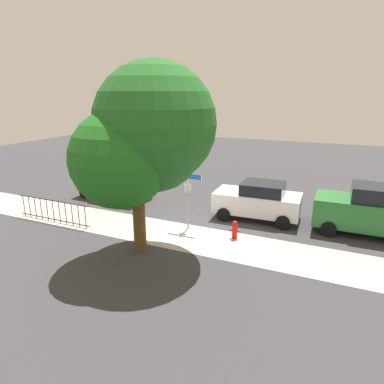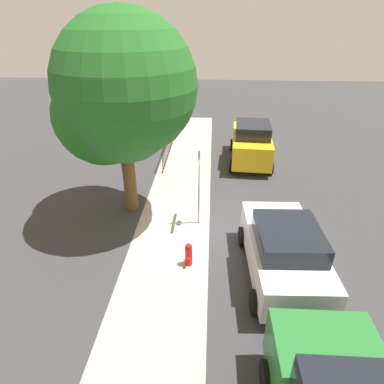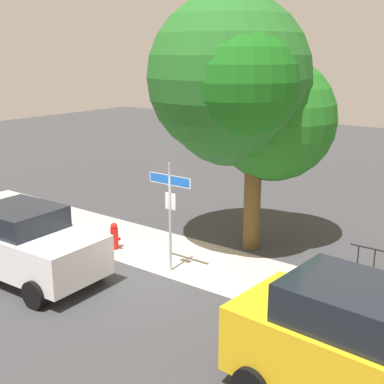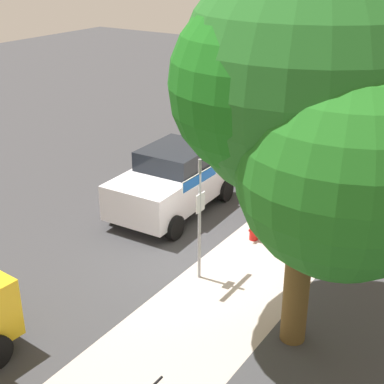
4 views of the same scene
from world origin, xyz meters
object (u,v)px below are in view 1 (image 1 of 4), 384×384
at_px(street_sign, 188,188).
at_px(shade_tree, 147,135).
at_px(car_yellow, 115,180).
at_px(car_green, 371,211).
at_px(car_white, 258,200).
at_px(fire_hydrant, 235,230).

relative_size(street_sign, shade_tree, 0.40).
distance_m(shade_tree, car_yellow, 7.90).
height_order(car_green, car_white, car_green).
xyz_separation_m(car_green, car_white, (4.78, 0.13, -0.15)).
xyz_separation_m(car_green, fire_hydrant, (5.08, 2.81, -0.68)).
bearing_deg(shade_tree, street_sign, -101.16).
height_order(shade_tree, car_green, shade_tree).
bearing_deg(car_yellow, shade_tree, 141.12).
xyz_separation_m(shade_tree, fire_hydrant, (-2.71, -2.23, -4.00)).
xyz_separation_m(shade_tree, car_yellow, (5.27, -4.84, -3.36)).
relative_size(shade_tree, fire_hydrant, 8.95).
relative_size(car_white, fire_hydrant, 5.22).
bearing_deg(fire_hydrant, car_white, -96.35).
bearing_deg(car_yellow, street_sign, 160.92).
distance_m(car_green, car_white, 4.78).
height_order(street_sign, shade_tree, shade_tree).
distance_m(car_green, fire_hydrant, 5.84).
bearing_deg(car_yellow, fire_hydrant, 165.56).
height_order(shade_tree, fire_hydrant, shade_tree).
relative_size(car_green, car_yellow, 1.03).
xyz_separation_m(street_sign, shade_tree, (0.48, 2.43, 2.51)).
bearing_deg(car_white, car_green, 179.25).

